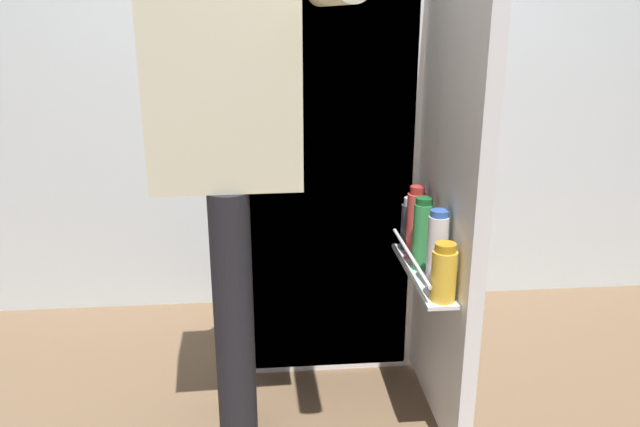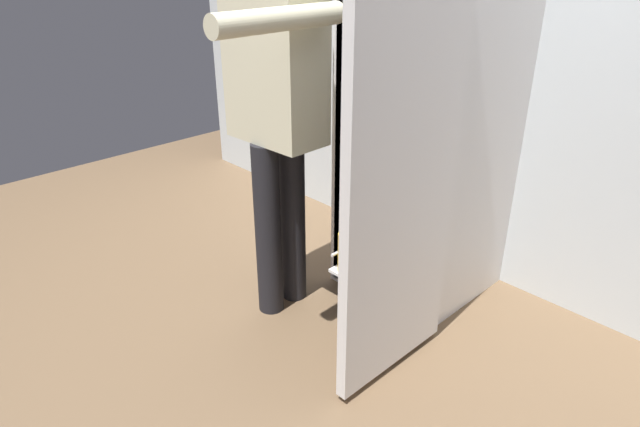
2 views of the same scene
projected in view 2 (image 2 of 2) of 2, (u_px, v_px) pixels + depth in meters
name	position (u px, v px, depth m)	size (l,w,h in m)	color
ground_plane	(340.00, 325.00, 2.56)	(5.76, 5.76, 0.00)	brown
kitchen_wall	(482.00, 29.00, 2.60)	(4.40, 0.10, 2.46)	silver
refrigerator	(426.00, 134.00, 2.51)	(0.67, 1.22, 1.62)	white
person	(278.00, 101.00, 2.28)	(0.54, 0.73, 1.67)	black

